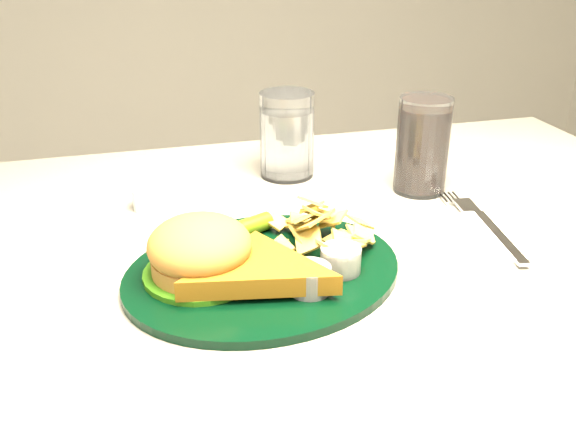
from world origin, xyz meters
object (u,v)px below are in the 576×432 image
(dinner_plate, at_px, (263,247))
(water_glass, at_px, (287,135))
(fork_napkin, at_px, (495,233))
(cola_glass, at_px, (422,145))

(dinner_plate, distance_m, water_glass, 0.31)
(water_glass, bearing_deg, dinner_plate, -109.93)
(water_glass, distance_m, fork_napkin, 0.35)
(cola_glass, bearing_deg, water_glass, 147.39)
(dinner_plate, height_order, fork_napkin, dinner_plate)
(water_glass, xyz_separation_m, fork_napkin, (0.20, -0.28, -0.06))
(water_glass, bearing_deg, fork_napkin, -54.49)
(water_glass, height_order, fork_napkin, water_glass)
(dinner_plate, height_order, cola_glass, cola_glass)
(cola_glass, xyz_separation_m, fork_napkin, (0.03, -0.17, -0.06))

